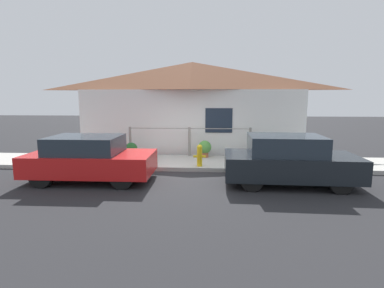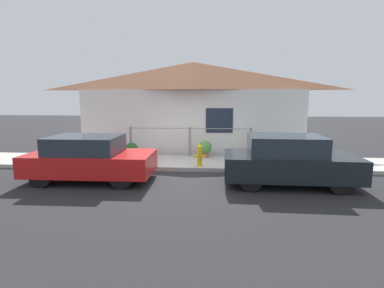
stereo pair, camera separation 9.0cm
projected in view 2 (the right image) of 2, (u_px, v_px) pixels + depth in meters
ground_plane at (185, 172)px, 10.04m from camera, size 60.00×60.00×0.00m
sidewalk at (188, 163)px, 11.11m from camera, size 24.00×2.20×0.14m
house at (193, 81)px, 13.02m from camera, size 9.77×2.23×3.99m
fence at (190, 140)px, 11.93m from camera, size 4.90×0.10×1.16m
car_left at (90, 158)px, 8.89m from camera, size 3.68×1.80×1.35m
car_right at (288, 161)px, 8.45m from camera, size 3.71×1.80×1.41m
fire_hydrant at (200, 155)px, 10.19m from camera, size 0.42×0.19×0.75m
potted_plant_near_hydrant at (205, 148)px, 11.73m from camera, size 0.52×0.52×0.66m
potted_plant_by_fence at (132, 149)px, 11.70m from camera, size 0.49×0.49×0.59m
potted_plant_corner at (264, 150)px, 11.46m from camera, size 0.54×0.54×0.62m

